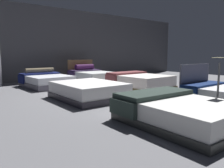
{
  "coord_description": "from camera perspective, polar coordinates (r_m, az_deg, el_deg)",
  "views": [
    {
      "loc": [
        -4.43,
        -5.54,
        1.26
      ],
      "look_at": [
        -0.35,
        -0.37,
        0.38
      ],
      "focal_mm": 35.78,
      "sensor_mm": 36.0,
      "label": 1
    }
  ],
  "objects": [
    {
      "name": "bed_0",
      "position": [
        4.27,
        16.68,
        -6.68
      ],
      "size": [
        1.77,
        2.14,
        0.52
      ],
      "rotation": [
        0.0,
        0.0,
        -0.04
      ],
      "color": "#2E302E",
      "rests_on": "ground_plane"
    },
    {
      "name": "showroom_back_wall",
      "position": [
        11.35,
        -15.56,
        9.83
      ],
      "size": [
        18.0,
        0.06,
        3.5
      ],
      "primitive_type": "cube",
      "color": "#47474C",
      "rests_on": "ground_plane"
    },
    {
      "name": "bed_4",
      "position": [
        9.07,
        -16.41,
        0.86
      ],
      "size": [
        1.61,
        2.06,
        0.7
      ],
      "rotation": [
        0.0,
        0.0,
        0.03
      ],
      "color": "#534F5D",
      "rests_on": "ground_plane"
    },
    {
      "name": "ground_plane",
      "position": [
        7.21,
        0.33,
        -2.53
      ],
      "size": [
        18.0,
        18.0,
        0.02
      ],
      "primitive_type": "cube",
      "color": "slate"
    },
    {
      "name": "bed_2",
      "position": [
        6.36,
        -5.96,
        -1.73
      ],
      "size": [
        1.64,
        2.03,
        0.47
      ],
      "rotation": [
        0.0,
        0.0,
        -0.01
      ],
      "color": "#2E2B34",
      "rests_on": "ground_plane"
    },
    {
      "name": "price_sign",
      "position": [
        4.99,
        25.4,
        -2.2
      ],
      "size": [
        0.28,
        0.24,
        1.2
      ],
      "color": "#3F3F44",
      "rests_on": "ground_plane"
    },
    {
      "name": "bed_3",
      "position": [
        7.74,
        7.1,
        0.33
      ],
      "size": [
        1.62,
        1.99,
        0.62
      ],
      "rotation": [
        0.0,
        0.0,
        0.03
      ],
      "color": "brown",
      "rests_on": "ground_plane"
    },
    {
      "name": "bed_5",
      "position": [
        10.08,
        -5.23,
        1.98
      ],
      "size": [
        1.48,
        2.11,
        0.99
      ],
      "rotation": [
        0.0,
        0.0,
        0.0
      ],
      "color": "brown",
      "rests_on": "ground_plane"
    }
  ]
}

